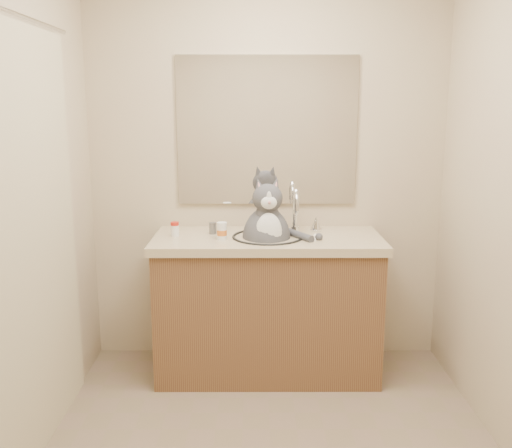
{
  "coord_description": "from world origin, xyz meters",
  "views": [
    {
      "loc": [
        -0.08,
        -2.29,
        1.62
      ],
      "look_at": [
        -0.07,
        0.65,
        0.99
      ],
      "focal_mm": 40.0,
      "sensor_mm": 36.0,
      "label": 1
    }
  ],
  "objects_px": {
    "cat": "(267,234)",
    "pill_bottle_orange": "(222,231)",
    "grey_canister": "(213,228)",
    "pill_bottle_redcap": "(175,229)"
  },
  "relations": [
    {
      "from": "cat",
      "to": "pill_bottle_orange",
      "type": "bearing_deg",
      "value": -176.53
    },
    {
      "from": "pill_bottle_orange",
      "to": "cat",
      "type": "bearing_deg",
      "value": 8.86
    },
    {
      "from": "cat",
      "to": "grey_canister",
      "type": "height_order",
      "value": "cat"
    },
    {
      "from": "cat",
      "to": "pill_bottle_orange",
      "type": "xyz_separation_m",
      "value": [
        -0.26,
        -0.04,
        0.03
      ]
    },
    {
      "from": "cat",
      "to": "pill_bottle_redcap",
      "type": "bearing_deg",
      "value": 170.41
    },
    {
      "from": "pill_bottle_orange",
      "to": "grey_canister",
      "type": "xyz_separation_m",
      "value": [
        -0.06,
        0.14,
        -0.01
      ]
    },
    {
      "from": "pill_bottle_redcap",
      "to": "cat",
      "type": "bearing_deg",
      "value": -4.19
    },
    {
      "from": "pill_bottle_redcap",
      "to": "pill_bottle_orange",
      "type": "bearing_deg",
      "value": -15.98
    },
    {
      "from": "grey_canister",
      "to": "pill_bottle_redcap",
      "type": "bearing_deg",
      "value": -164.46
    },
    {
      "from": "cat",
      "to": "pill_bottle_redcap",
      "type": "distance_m",
      "value": 0.54
    }
  ]
}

